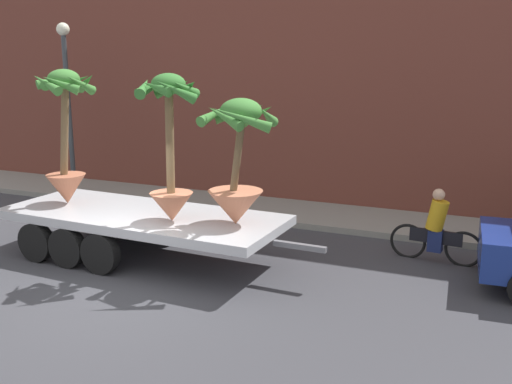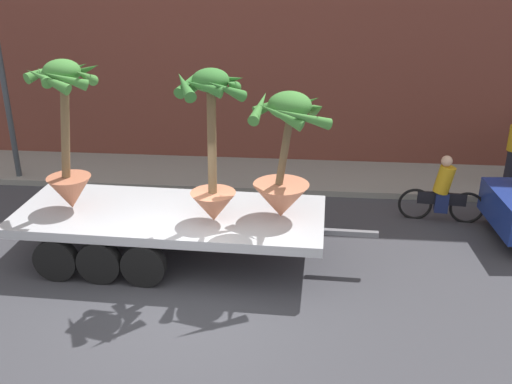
{
  "view_description": "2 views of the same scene",
  "coord_description": "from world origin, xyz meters",
  "px_view_note": "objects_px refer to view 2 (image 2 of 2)",
  "views": [
    {
      "loc": [
        5.95,
        -7.72,
        4.02
      ],
      "look_at": [
        1.75,
        2.02,
        1.56
      ],
      "focal_mm": 40.58,
      "sensor_mm": 36.0,
      "label": 1
    },
    {
      "loc": [
        1.91,
        -8.19,
        5.67
      ],
      "look_at": [
        0.98,
        1.84,
        1.4
      ],
      "focal_mm": 41.39,
      "sensor_mm": 36.0,
      "label": 2
    }
  ],
  "objects_px": {
    "potted_palm_front": "(67,137)",
    "cyclist": "(443,192)",
    "potted_palm_rear": "(212,147)",
    "flatbed_trailer": "(157,221)",
    "potted_palm_middle": "(284,162)"
  },
  "relations": [
    {
      "from": "potted_palm_front",
      "to": "cyclist",
      "type": "relative_size",
      "value": 1.54
    },
    {
      "from": "potted_palm_rear",
      "to": "flatbed_trailer",
      "type": "bearing_deg",
      "value": 164.99
    },
    {
      "from": "potted_palm_middle",
      "to": "cyclist",
      "type": "relative_size",
      "value": 1.28
    },
    {
      "from": "potted_palm_rear",
      "to": "potted_palm_middle",
      "type": "height_order",
      "value": "potted_palm_rear"
    },
    {
      "from": "potted_palm_front",
      "to": "cyclist",
      "type": "xyz_separation_m",
      "value": [
        7.35,
        2.17,
        -1.73
      ]
    },
    {
      "from": "potted_palm_rear",
      "to": "cyclist",
      "type": "height_order",
      "value": "potted_palm_rear"
    },
    {
      "from": "potted_palm_middle",
      "to": "cyclist",
      "type": "height_order",
      "value": "potted_palm_middle"
    },
    {
      "from": "potted_palm_rear",
      "to": "cyclist",
      "type": "bearing_deg",
      "value": 28.32
    },
    {
      "from": "potted_palm_rear",
      "to": "potted_palm_front",
      "type": "xyz_separation_m",
      "value": [
        -2.73,
        0.32,
        0.01
      ]
    },
    {
      "from": "flatbed_trailer",
      "to": "potted_palm_rear",
      "type": "height_order",
      "value": "potted_palm_rear"
    },
    {
      "from": "potted_palm_middle",
      "to": "flatbed_trailer",
      "type": "bearing_deg",
      "value": 179.58
    },
    {
      "from": "flatbed_trailer",
      "to": "potted_palm_front",
      "type": "height_order",
      "value": "potted_palm_front"
    },
    {
      "from": "potted_palm_middle",
      "to": "potted_palm_front",
      "type": "xyz_separation_m",
      "value": [
        -3.98,
        0.02,
        0.34
      ]
    },
    {
      "from": "potted_palm_middle",
      "to": "potted_palm_front",
      "type": "distance_m",
      "value": 4.0
    },
    {
      "from": "potted_palm_front",
      "to": "potted_palm_rear",
      "type": "bearing_deg",
      "value": -6.59
    }
  ]
}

